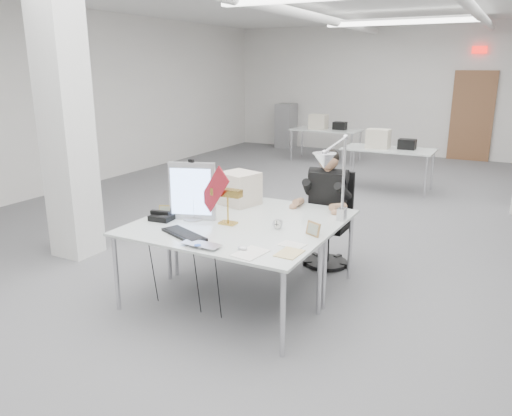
{
  "coord_description": "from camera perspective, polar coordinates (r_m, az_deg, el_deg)",
  "views": [
    {
      "loc": [
        2.27,
        -6.02,
        2.18
      ],
      "look_at": [
        0.14,
        -2.0,
        0.89
      ],
      "focal_mm": 35.0,
      "sensor_mm": 36.0,
      "label": 1
    }
  ],
  "objects": [
    {
      "name": "room_shell",
      "position": [
        6.57,
        8.12,
        11.45
      ],
      "size": [
        10.04,
        14.04,
        3.24
      ],
      "color": "#5B5B5E",
      "rests_on": "ground"
    },
    {
      "name": "desk_main",
      "position": [
        4.43,
        -4.6,
        -3.17
      ],
      "size": [
        1.8,
        0.9,
        0.02
      ],
      "primitive_type": "cube",
      "color": "silver",
      "rests_on": "room_shell"
    },
    {
      "name": "desk_second",
      "position": [
        5.18,
        0.73,
        -0.3
      ],
      "size": [
        1.8,
        0.9,
        0.02
      ],
      "primitive_type": "cube",
      "color": "silver",
      "rests_on": "room_shell"
    },
    {
      "name": "bg_desk_a",
      "position": [
        9.37,
        14.91,
        6.49
      ],
      "size": [
        1.6,
        0.8,
        0.02
      ],
      "primitive_type": "cube",
      "color": "silver",
      "rests_on": "room_shell"
    },
    {
      "name": "bg_desk_b",
      "position": [
        12.02,
        8.02,
        8.84
      ],
      "size": [
        1.6,
        0.8,
        0.02
      ],
      "primitive_type": "cube",
      "color": "silver",
      "rests_on": "room_shell"
    },
    {
      "name": "filing_cabinet",
      "position": [
        14.01,
        3.45,
        9.36
      ],
      "size": [
        0.45,
        0.55,
        1.2
      ],
      "primitive_type": "cube",
      "color": "gray",
      "rests_on": "room_shell"
    },
    {
      "name": "office_chair",
      "position": [
        5.6,
        8.21,
        -1.15
      ],
      "size": [
        0.59,
        0.59,
        1.12
      ],
      "primitive_type": null,
      "rotation": [
        0.0,
        0.0,
        0.08
      ],
      "color": "black",
      "rests_on": "room_shell"
    },
    {
      "name": "seated_person",
      "position": [
        5.47,
        8.17,
        2.12
      ],
      "size": [
        0.56,
        0.67,
        0.95
      ],
      "primitive_type": null,
      "rotation": [
        0.0,
        0.0,
        0.08
      ],
      "color": "black",
      "rests_on": "office_chair"
    },
    {
      "name": "monitor",
      "position": [
        4.81,
        -7.29,
        1.91
      ],
      "size": [
        0.44,
        0.19,
        0.56
      ],
      "primitive_type": "cube",
      "rotation": [
        0.0,
        0.0,
        0.34
      ],
      "color": "#BBBBC0",
      "rests_on": "desk_main"
    },
    {
      "name": "pennant",
      "position": [
        4.61,
        -4.76,
        2.11
      ],
      "size": [
        0.41,
        0.16,
        0.47
      ],
      "primitive_type": "cube",
      "rotation": [
        0.0,
        -0.87,
        -0.35
      ],
      "color": "maroon",
      "rests_on": "monitor"
    },
    {
      "name": "keyboard",
      "position": [
        4.42,
        -8.22,
        -3.01
      ],
      "size": [
        0.53,
        0.34,
        0.02
      ],
      "primitive_type": "cube",
      "rotation": [
        0.0,
        0.0,
        -0.39
      ],
      "color": "black",
      "rests_on": "desk_main"
    },
    {
      "name": "laptop",
      "position": [
        4.1,
        -6.7,
        -4.45
      ],
      "size": [
        0.35,
        0.23,
        0.03
      ],
      "primitive_type": "imported",
      "rotation": [
        0.0,
        0.0,
        -0.02
      ],
      "color": "#ACABB0",
      "rests_on": "desk_main"
    },
    {
      "name": "mouse",
      "position": [
        4.04,
        -1.56,
        -4.61
      ],
      "size": [
        0.1,
        0.09,
        0.03
      ],
      "primitive_type": "ellipsoid",
      "rotation": [
        0.0,
        0.0,
        -0.43
      ],
      "color": "silver",
      "rests_on": "desk_main"
    },
    {
      "name": "bankers_lamp",
      "position": [
        4.66,
        -3.24,
        0.3
      ],
      "size": [
        0.32,
        0.13,
        0.36
      ],
      "primitive_type": null,
      "rotation": [
        0.0,
        0.0,
        0.0
      ],
      "color": "#BE7F3B",
      "rests_on": "desk_main"
    },
    {
      "name": "desk_phone",
      "position": [
        4.9,
        -10.67,
        -1.05
      ],
      "size": [
        0.23,
        0.21,
        0.05
      ],
      "primitive_type": "cube",
      "rotation": [
        0.0,
        0.0,
        0.09
      ],
      "color": "black",
      "rests_on": "desk_main"
    },
    {
      "name": "picture_frame_left",
      "position": [
        5.06,
        -10.34,
        -0.21
      ],
      "size": [
        0.13,
        0.08,
        0.1
      ],
      "primitive_type": "cube",
      "rotation": [
        -0.21,
        0.0,
        0.42
      ],
      "color": "#A48C46",
      "rests_on": "desk_main"
    },
    {
      "name": "picture_frame_right",
      "position": [
        4.39,
        6.55,
        -2.37
      ],
      "size": [
        0.16,
        0.1,
        0.12
      ],
      "primitive_type": "cube",
      "rotation": [
        -0.21,
        0.0,
        -0.45
      ],
      "color": "#B3844D",
      "rests_on": "desk_main"
    },
    {
      "name": "desk_clock",
      "position": [
        4.55,
        2.48,
        -1.8
      ],
      "size": [
        0.1,
        0.05,
        0.09
      ],
      "primitive_type": "cylinder",
      "rotation": [
        1.57,
        0.0,
        0.25
      ],
      "color": "#B9B8BD",
      "rests_on": "desk_main"
    },
    {
      "name": "paper_stack_a",
      "position": [
        3.97,
        -0.63,
        -5.17
      ],
      "size": [
        0.24,
        0.31,
        0.01
      ],
      "primitive_type": "cube",
      "rotation": [
        0.0,
        0.0,
        -0.15
      ],
      "color": "white",
      "rests_on": "desk_main"
    },
    {
      "name": "paper_stack_b",
      "position": [
        3.98,
        3.84,
        -5.17
      ],
      "size": [
        0.18,
        0.25,
        0.01
      ],
      "primitive_type": "cube",
      "rotation": [
        0.0,
        0.0,
        -0.05
      ],
      "color": "#D3BA7E",
      "rests_on": "desk_main"
    },
    {
      "name": "paper_stack_c",
      "position": [
        4.16,
        4.14,
        -4.22
      ],
      "size": [
        0.22,
        0.17,
        0.01
      ],
      "primitive_type": "cube",
      "rotation": [
        0.0,
        0.0,
        -0.11
      ],
      "color": "silver",
      "rests_on": "desk_main"
    },
    {
      "name": "beige_monitor",
      "position": [
        5.34,
        -1.94,
        2.25
      ],
      "size": [
        0.45,
        0.44,
        0.35
      ],
      "primitive_type": "cube",
      "rotation": [
        0.0,
        0.0,
        -0.29
      ],
      "color": "beige",
      "rests_on": "desk_second"
    },
    {
      "name": "architect_lamp",
      "position": [
        4.54,
        9.0,
        3.07
      ],
      "size": [
        0.36,
        0.71,
        0.87
      ],
      "primitive_type": null,
      "rotation": [
        0.0,
        0.0,
        0.19
      ],
      "color": "silver",
      "rests_on": "desk_second"
    }
  ]
}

